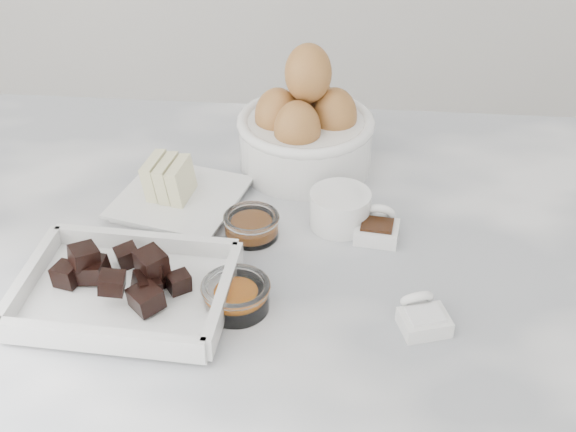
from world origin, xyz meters
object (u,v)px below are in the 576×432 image
(chocolate_dish, at_px, (125,285))
(butter_plate, at_px, (178,191))
(egg_bowl, at_px, (306,129))
(honey_bowl, at_px, (252,225))
(salt_spoon, at_px, (422,316))
(zest_bowl, at_px, (236,295))
(sugar_ramekin, at_px, (340,207))
(vanilla_spoon, at_px, (377,227))

(chocolate_dish, bearing_deg, butter_plate, 84.65)
(egg_bowl, distance_m, honey_bowl, 0.19)
(honey_bowl, relative_size, salt_spoon, 0.97)
(egg_bowl, bearing_deg, chocolate_dish, -119.84)
(chocolate_dish, xyz_separation_m, egg_bowl, (0.18, 0.31, 0.04))
(chocolate_dish, relative_size, zest_bowl, 3.15)
(chocolate_dish, distance_m, salt_spoon, 0.33)
(chocolate_dish, relative_size, salt_spoon, 3.37)
(butter_plate, bearing_deg, salt_spoon, -33.81)
(zest_bowl, bearing_deg, sugar_ramekin, 57.56)
(butter_plate, bearing_deg, egg_bowl, 35.25)
(sugar_ramekin, height_order, egg_bowl, egg_bowl)
(chocolate_dish, height_order, salt_spoon, chocolate_dish)
(egg_bowl, relative_size, salt_spoon, 2.65)
(butter_plate, distance_m, salt_spoon, 0.38)
(sugar_ramekin, bearing_deg, salt_spoon, -62.16)
(zest_bowl, height_order, salt_spoon, salt_spoon)
(sugar_ramekin, relative_size, honey_bowl, 1.10)
(honey_bowl, distance_m, vanilla_spoon, 0.16)
(chocolate_dish, height_order, vanilla_spoon, chocolate_dish)
(vanilla_spoon, bearing_deg, egg_bowl, 122.46)
(butter_plate, xyz_separation_m, egg_bowl, (0.16, 0.11, 0.04))
(butter_plate, distance_m, zest_bowl, 0.22)
(honey_bowl, bearing_deg, chocolate_dish, -132.00)
(sugar_ramekin, xyz_separation_m, honey_bowl, (-0.11, -0.03, -0.01))
(butter_plate, height_order, egg_bowl, egg_bowl)
(honey_bowl, distance_m, zest_bowl, 0.14)
(vanilla_spoon, distance_m, salt_spoon, 0.17)
(sugar_ramekin, distance_m, vanilla_spoon, 0.05)
(chocolate_dish, xyz_separation_m, zest_bowl, (0.12, 0.00, -0.01))
(butter_plate, xyz_separation_m, zest_bowl, (0.11, -0.20, -0.00))
(chocolate_dish, bearing_deg, honey_bowl, 48.00)
(butter_plate, distance_m, vanilla_spoon, 0.27)
(egg_bowl, xyz_separation_m, vanilla_spoon, (0.10, -0.16, -0.05))
(chocolate_dish, relative_size, vanilla_spoon, 3.51)
(sugar_ramekin, height_order, honey_bowl, sugar_ramekin)
(butter_plate, bearing_deg, sugar_ramekin, -6.93)
(sugar_ramekin, bearing_deg, zest_bowl, -122.44)
(zest_bowl, distance_m, salt_spoon, 0.21)
(vanilla_spoon, bearing_deg, salt_spoon, -73.36)
(butter_plate, relative_size, honey_bowl, 2.63)
(chocolate_dish, bearing_deg, salt_spoon, -1.60)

